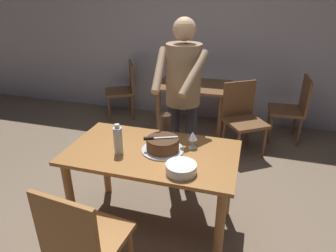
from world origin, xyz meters
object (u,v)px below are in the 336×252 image
wine_glass_near (193,136)px  chair_near_side (83,239)px  person_cutting_cake (183,91)px  cake_on_platter (163,145)px  background_table (193,95)px  background_chair_2 (243,116)px  main_dining_table (152,165)px  cake_knife (154,138)px  water_bottle (118,140)px  background_chair_0 (124,88)px  plate_stack (181,168)px  hurricane_lamp (165,125)px  background_chair_1 (293,107)px

wine_glass_near → chair_near_side: size_ratio=0.16×
person_cutting_cake → cake_on_platter: bearing=-92.0°
background_table → background_chair_2: bearing=-26.0°
main_dining_table → cake_on_platter: (0.08, 0.03, 0.18)m
cake_on_platter → cake_knife: size_ratio=1.33×
background_chair_2 → cake_knife: bearing=-111.7°
water_bottle → chair_near_side: bearing=-86.8°
wine_glass_near → background_chair_0: bearing=126.7°
cake_knife → background_table: bearing=92.3°
cake_on_platter → plate_stack: 0.34m
chair_near_side → plate_stack: bearing=46.4°
main_dining_table → person_cutting_cake: person_cutting_cake is taller
wine_glass_near → water_bottle: water_bottle is taller
water_bottle → hurricane_lamp: water_bottle is taller
chair_near_side → person_cutting_cake: bearing=77.4°
hurricane_lamp → person_cutting_cake: size_ratio=0.12×
main_dining_table → water_bottle: water_bottle is taller
cake_knife → background_chair_2: background_chair_2 is taller
background_chair_0 → water_bottle: bearing=-66.4°
cake_on_platter → background_table: (-0.14, 1.89, -0.22)m
wine_glass_near → chair_near_side: (-0.50, -0.90, -0.36)m
cake_knife → water_bottle: (-0.25, -0.11, -0.00)m
plate_stack → background_chair_2: bearing=79.2°
plate_stack → cake_knife: bearing=140.3°
wine_glass_near → cake_knife: bearing=-153.2°
chair_near_side → hurricane_lamp: bearing=77.5°
cake_knife → background_chair_0: size_ratio=0.28×
background_chair_0 → main_dining_table: bearing=-60.6°
cake_knife → hurricane_lamp: hurricane_lamp is taller
person_cutting_cake → background_table: bearing=97.0°
water_bottle → background_table: (0.17, 2.03, -0.29)m
cake_knife → background_chair_0: bearing=119.8°
cake_knife → wine_glass_near: wine_glass_near is taller
hurricane_lamp → chair_near_side: size_ratio=0.23×
cake_on_platter → background_table: bearing=94.3°
water_bottle → background_chair_0: bearing=113.6°
water_bottle → background_chair_1: (1.51, 2.20, -0.37)m
cake_knife → plate_stack: (0.28, -0.24, -0.08)m
plate_stack → background_table: 2.20m
plate_stack → background_chair_2: 1.87m
hurricane_lamp → water_bottle: bearing=-124.7°
plate_stack → wine_glass_near: 0.38m
person_cutting_cake → background_chair_1: person_cutting_cake is taller
hurricane_lamp → main_dining_table: bearing=-96.3°
wine_glass_near → background_chair_1: (0.97, 1.95, -0.36)m
cake_knife → plate_stack: cake_knife is taller
wine_glass_near → cake_on_platter: bearing=-152.3°
cake_knife → hurricane_lamp: 0.28m
water_bottle → background_chair_2: bearing=62.5°
background_chair_1 → cake_on_platter: bearing=-120.0°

